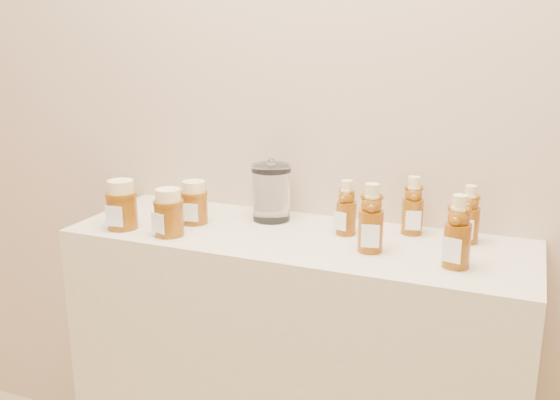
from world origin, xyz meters
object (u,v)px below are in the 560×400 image
at_px(display_table, 295,389).
at_px(bear_bottle_front_left, 371,214).
at_px(glass_canister, 271,190).
at_px(bear_bottle_back_left, 346,204).
at_px(honey_jar_left, 122,205).

relative_size(display_table, bear_bottle_front_left, 6.35).
bearing_deg(glass_canister, bear_bottle_back_left, -10.64).
bearing_deg(display_table, glass_canister, 137.73).
xyz_separation_m(display_table, bear_bottle_back_left, (0.11, 0.06, 0.53)).
relative_size(bear_bottle_back_left, honey_jar_left, 1.23).
bearing_deg(bear_bottle_back_left, glass_canister, -172.65).
bearing_deg(bear_bottle_back_left, display_table, -133.84).
bearing_deg(bear_bottle_back_left, bear_bottle_front_left, -30.55).
xyz_separation_m(honey_jar_left, glass_canister, (0.34, 0.22, 0.02)).
height_order(bear_bottle_back_left, glass_canister, glass_canister).
distance_m(bear_bottle_front_left, honey_jar_left, 0.66).
bearing_deg(bear_bottle_back_left, honey_jar_left, -144.50).
height_order(bear_bottle_front_left, glass_canister, bear_bottle_front_left).
relative_size(display_table, honey_jar_left, 9.07).
bearing_deg(bear_bottle_front_left, honey_jar_left, 173.68).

